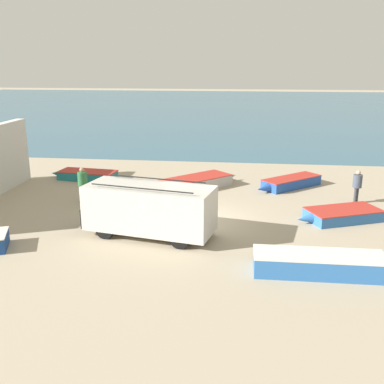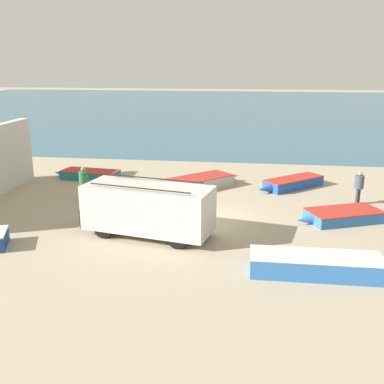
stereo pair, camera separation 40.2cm
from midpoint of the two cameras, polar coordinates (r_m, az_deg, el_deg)
ground_plane at (r=20.04m, az=1.24°, el=-3.53°), size 200.00×200.00×0.00m
sea_water at (r=71.09m, az=6.31°, el=10.64°), size 120.00×80.00×0.01m
parked_van at (r=17.98m, az=-5.02°, el=-2.05°), size 5.47×2.95×2.21m
fishing_rowboat_0 at (r=25.59m, az=12.95°, el=1.10°), size 3.83×3.53×0.57m
fishing_rowboat_1 at (r=27.64m, az=-12.61°, el=2.19°), size 4.19×1.77×0.52m
fishing_rowboat_3 at (r=20.94m, az=19.03°, el=-2.86°), size 3.97×2.75×0.49m
fishing_rowboat_4 at (r=24.82m, az=0.97°, el=1.14°), size 4.78×4.71×0.64m
fishing_rowboat_5 at (r=15.57m, az=16.95°, el=-8.91°), size 5.22×1.34×0.69m
fisherman_0 at (r=23.46m, az=20.91°, el=0.88°), size 0.44×0.44×1.67m
fisherman_2 at (r=22.92m, az=-13.09°, el=1.37°), size 0.47×0.47×1.78m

